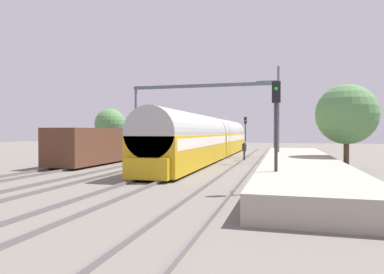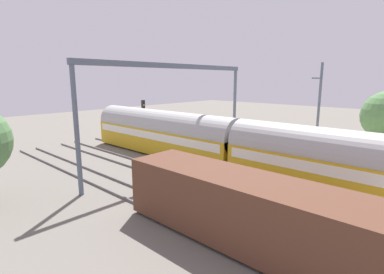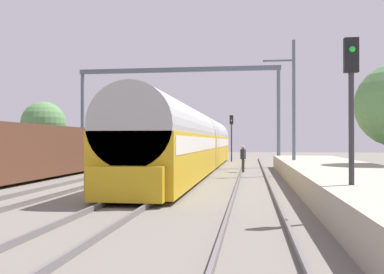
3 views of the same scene
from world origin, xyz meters
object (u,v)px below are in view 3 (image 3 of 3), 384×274
railway_signal_near (351,102)px  passenger_train (195,142)px  railway_signal_far (231,132)px  person_crossing (243,156)px  freight_car (42,151)px  catenary_gantry (177,92)px

railway_signal_near → passenger_train: bearing=110.0°
passenger_train → railway_signal_near: (6.39, -17.61, 1.07)m
railway_signal_far → railway_signal_near: bearing=-81.7°
person_crossing → railway_signal_near: (3.09, -16.48, 2.01)m
person_crossing → railway_signal_far: 14.58m
freight_car → catenary_gantry: bearing=61.3°
freight_car → person_crossing: (11.17, 5.24, -0.44)m
person_crossing → catenary_gantry: bearing=62.0°
passenger_train → person_crossing: passenger_train is taller
railway_signal_near → railway_signal_far: size_ratio=1.03×
passenger_train → person_crossing: size_ratio=18.99×
catenary_gantry → railway_signal_near: bearing=-69.2°
passenger_train → catenary_gantry: bearing=114.0°
railway_signal_near → railway_signal_far: bearing=98.3°
passenger_train → freight_car: size_ratio=2.53×
catenary_gantry → freight_car: bearing=-118.7°
railway_signal_near → railway_signal_far: 31.19m
person_crossing → railway_signal_far: size_ratio=0.38×
person_crossing → railway_signal_near: 16.89m
freight_car → railway_signal_near: bearing=-38.2°
freight_car → catenary_gantry: size_ratio=0.80×
catenary_gantry → passenger_train: bearing=-66.0°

